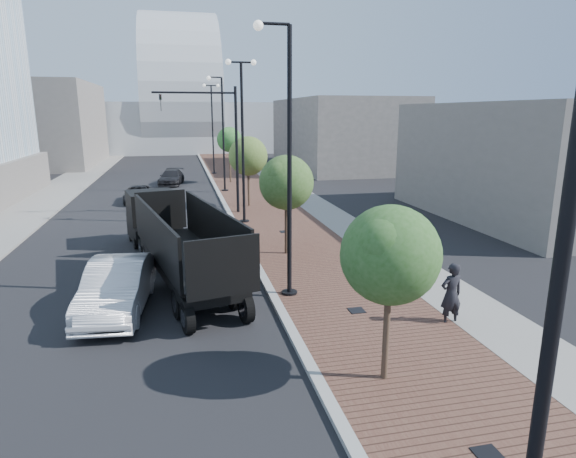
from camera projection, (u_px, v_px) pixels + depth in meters
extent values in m
cube|color=#4C2D23|center=(249.00, 181.00, 46.34)|extent=(7.00, 140.00, 0.12)
cube|color=slate|center=(277.00, 180.00, 46.92)|extent=(2.40, 140.00, 0.13)
cube|color=gray|center=(213.00, 182.00, 45.59)|extent=(0.30, 140.00, 0.14)
cube|color=slate|center=(65.00, 186.00, 42.81)|extent=(4.00, 140.00, 0.12)
cube|color=black|center=(152.00, 214.00, 23.96)|extent=(2.64, 2.71, 2.28)
cube|color=black|center=(148.00, 223.00, 25.45)|extent=(2.15, 0.89, 1.14)
cube|color=black|center=(159.00, 232.00, 22.78)|extent=(2.30, 1.16, 0.44)
cube|color=black|center=(187.00, 264.00, 17.94)|extent=(3.81, 8.35, 0.31)
cube|color=black|center=(186.00, 255.00, 17.86)|extent=(3.90, 8.37, 0.11)
cube|color=black|center=(155.00, 235.00, 17.20)|extent=(1.86, 7.91, 1.76)
cube|color=black|center=(214.00, 229.00, 18.11)|extent=(1.86, 7.91, 1.76)
cube|color=black|center=(223.00, 267.00, 13.66)|extent=(2.17, 0.58, 1.76)
cube|color=black|center=(161.00, 210.00, 21.64)|extent=(2.17, 0.58, 1.76)
cylinder|color=black|center=(136.00, 239.00, 23.29)|extent=(0.47, 1.00, 0.97)
cylinder|color=silver|center=(136.00, 239.00, 23.29)|extent=(0.41, 0.58, 0.53)
cylinder|color=black|center=(175.00, 235.00, 24.05)|extent=(0.47, 1.00, 0.97)
cylinder|color=silver|center=(175.00, 235.00, 24.05)|extent=(0.41, 0.58, 0.53)
cylinder|color=black|center=(132.00, 232.00, 24.69)|extent=(0.47, 1.00, 0.97)
cylinder|color=silver|center=(132.00, 232.00, 24.69)|extent=(0.41, 0.58, 0.53)
cylinder|color=black|center=(168.00, 228.00, 25.46)|extent=(0.47, 1.00, 0.97)
cylinder|color=silver|center=(168.00, 228.00, 25.46)|extent=(0.41, 0.58, 0.53)
cylinder|color=black|center=(188.00, 318.00, 14.32)|extent=(0.47, 1.00, 0.97)
cylinder|color=silver|center=(188.00, 318.00, 14.32)|extent=(0.41, 0.58, 0.53)
cylinder|color=black|center=(246.00, 307.00, 15.09)|extent=(0.47, 1.00, 0.97)
cylinder|color=silver|center=(246.00, 307.00, 15.09)|extent=(0.41, 0.58, 0.53)
cylinder|color=black|center=(179.00, 304.00, 15.38)|extent=(0.47, 1.00, 0.97)
cylinder|color=silver|center=(179.00, 304.00, 15.38)|extent=(0.41, 0.58, 0.53)
cylinder|color=black|center=(234.00, 295.00, 16.14)|extent=(0.47, 1.00, 0.97)
cylinder|color=silver|center=(234.00, 295.00, 16.14)|extent=(0.41, 0.58, 0.53)
cylinder|color=black|center=(148.00, 256.00, 20.47)|extent=(0.47, 1.00, 0.97)
cylinder|color=silver|center=(148.00, 256.00, 20.47)|extent=(0.41, 0.58, 0.53)
cylinder|color=black|center=(191.00, 251.00, 21.24)|extent=(0.47, 1.00, 0.97)
cylinder|color=silver|center=(191.00, 251.00, 21.24)|extent=(0.41, 0.58, 0.53)
cylinder|color=black|center=(143.00, 249.00, 21.53)|extent=(0.47, 1.00, 0.97)
cylinder|color=silver|center=(143.00, 249.00, 21.53)|extent=(0.41, 0.58, 0.53)
cylinder|color=black|center=(184.00, 244.00, 22.29)|extent=(0.47, 1.00, 0.97)
cylinder|color=silver|center=(184.00, 244.00, 22.29)|extent=(0.41, 0.58, 0.53)
imported|color=silver|center=(117.00, 287.00, 15.85)|extent=(2.25, 5.29, 1.70)
imported|color=black|center=(139.00, 194.00, 35.44)|extent=(2.01, 4.26, 1.18)
imported|color=black|center=(171.00, 177.00, 44.02)|extent=(2.57, 4.83, 1.33)
imported|color=black|center=(451.00, 294.00, 14.76)|extent=(0.76, 0.53, 2.01)
cylinder|color=black|center=(557.00, 297.00, 4.83)|extent=(0.16, 0.16, 9.00)
cylinder|color=black|center=(289.00, 294.00, 17.27)|extent=(0.56, 0.56, 0.20)
cylinder|color=black|center=(289.00, 168.00, 16.21)|extent=(0.16, 0.16, 9.00)
cylinder|color=black|center=(274.00, 24.00, 15.04)|extent=(1.00, 0.10, 0.10)
sphere|color=silver|center=(258.00, 25.00, 14.95)|extent=(0.32, 0.32, 0.32)
cylinder|color=black|center=(244.00, 222.00, 28.65)|extent=(0.56, 0.56, 0.20)
cylinder|color=black|center=(243.00, 145.00, 27.58)|extent=(0.16, 0.16, 9.00)
cylinder|color=black|center=(241.00, 62.00, 26.53)|extent=(1.40, 0.10, 0.10)
sphere|color=silver|center=(228.00, 62.00, 26.38)|extent=(0.32, 0.32, 0.32)
sphere|color=silver|center=(254.00, 62.00, 26.68)|extent=(0.32, 0.32, 0.32)
cylinder|color=black|center=(225.00, 191.00, 40.02)|extent=(0.56, 0.56, 0.20)
cylinder|color=black|center=(223.00, 135.00, 38.96)|extent=(0.16, 0.16, 9.00)
cylinder|color=black|center=(215.00, 77.00, 37.80)|extent=(1.00, 0.10, 0.10)
sphere|color=silver|center=(209.00, 78.00, 37.71)|extent=(0.32, 0.32, 0.32)
cylinder|color=black|center=(214.00, 173.00, 51.40)|extent=(0.56, 0.56, 0.20)
cylinder|color=black|center=(213.00, 130.00, 50.34)|extent=(0.16, 0.16, 9.00)
cylinder|color=black|center=(211.00, 85.00, 49.28)|extent=(1.40, 0.10, 0.10)
sphere|color=silver|center=(204.00, 85.00, 49.13)|extent=(0.32, 0.32, 0.32)
sphere|color=silver|center=(218.00, 86.00, 49.43)|extent=(0.32, 0.32, 0.32)
cylinder|color=black|center=(237.00, 152.00, 30.57)|extent=(0.18, 0.18, 8.00)
cylinder|color=black|center=(194.00, 93.00, 29.19)|extent=(5.00, 0.12, 0.12)
imported|color=black|center=(161.00, 103.00, 28.90)|extent=(0.16, 0.20, 1.00)
cylinder|color=#382619|center=(387.00, 325.00, 11.46)|extent=(0.16, 0.16, 3.03)
sphere|color=#254E1A|center=(390.00, 255.00, 11.06)|extent=(2.32, 2.32, 2.32)
sphere|color=#254E1A|center=(400.00, 259.00, 11.48)|extent=(1.62, 1.62, 1.62)
sphere|color=#254E1A|center=(384.00, 246.00, 10.64)|extent=(1.39, 1.39, 1.39)
cylinder|color=#382619|center=(286.00, 222.00, 21.87)|extent=(0.16, 0.16, 3.16)
sphere|color=#2F501B|center=(286.00, 183.00, 21.45)|extent=(2.45, 2.45, 2.45)
sphere|color=#2F501B|center=(293.00, 186.00, 21.87)|extent=(1.71, 1.71, 1.71)
sphere|color=#2F501B|center=(281.00, 176.00, 21.03)|extent=(1.47, 1.47, 1.47)
cylinder|color=#382619|center=(249.00, 184.00, 33.24)|extent=(0.16, 0.16, 3.31)
sphere|color=#435E20|center=(248.00, 156.00, 32.79)|extent=(2.66, 2.66, 2.66)
sphere|color=#435E20|center=(253.00, 159.00, 33.22)|extent=(1.86, 1.86, 1.86)
sphere|color=#435E20|center=(244.00, 152.00, 32.36)|extent=(1.60, 1.60, 1.60)
cylinder|color=#382619|center=(230.00, 163.00, 44.56)|extent=(0.16, 0.16, 3.75)
sphere|color=#266221|center=(229.00, 140.00, 44.06)|extent=(2.28, 2.28, 2.28)
sphere|color=#266221|center=(233.00, 142.00, 44.49)|extent=(1.60, 1.60, 1.60)
sphere|color=#266221|center=(226.00, 136.00, 43.62)|extent=(1.37, 1.37, 1.37)
cube|color=#ACB2B6|center=(183.00, 126.00, 86.90)|extent=(50.00, 28.00, 8.00)
cube|color=slate|center=(35.00, 125.00, 59.11)|extent=(14.00, 20.00, 10.00)
cube|color=#5E5854|center=(340.00, 133.00, 57.57)|extent=(12.00, 22.00, 8.00)
cube|color=#615B57|center=(528.00, 161.00, 29.68)|extent=(10.00, 16.00, 7.00)
cube|color=black|center=(488.00, 454.00, 9.11)|extent=(0.50, 0.50, 0.02)
cube|color=black|center=(357.00, 310.00, 15.75)|extent=(0.50, 0.50, 0.02)
cube|color=black|center=(285.00, 232.00, 26.18)|extent=(0.50, 0.50, 0.02)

